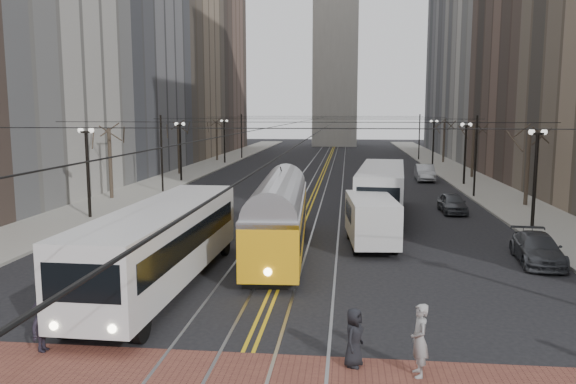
% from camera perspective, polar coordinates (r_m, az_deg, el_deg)
% --- Properties ---
extents(ground, '(260.00, 260.00, 0.00)m').
position_cam_1_polar(ground, '(17.59, -3.52, -14.70)').
color(ground, black).
rests_on(ground, ground).
extents(sidewalk_left, '(5.00, 140.00, 0.15)m').
position_cam_1_polar(sidewalk_left, '(63.87, -10.09, 1.89)').
color(sidewalk_left, gray).
rests_on(sidewalk_left, ground).
extents(sidewalk_right, '(5.00, 140.00, 0.15)m').
position_cam_1_polar(sidewalk_right, '(62.56, 17.34, 1.52)').
color(sidewalk_right, gray).
rests_on(sidewalk_right, ground).
extents(streetcar_rails, '(4.80, 130.00, 0.02)m').
position_cam_1_polar(streetcar_rails, '(61.42, 3.48, 1.69)').
color(streetcar_rails, gray).
rests_on(streetcar_rails, ground).
extents(centre_lines, '(0.42, 130.00, 0.01)m').
position_cam_1_polar(centre_lines, '(61.42, 3.48, 1.70)').
color(centre_lines, gold).
rests_on(centre_lines, ground).
extents(building_left_mid, '(16.00, 20.00, 34.00)m').
position_cam_1_polar(building_left_mid, '(68.88, -18.98, 16.15)').
color(building_left_mid, slate).
rests_on(building_left_mid, ground).
extents(building_left_far, '(16.00, 20.00, 40.00)m').
position_cam_1_polar(building_left_far, '(106.65, -9.66, 15.06)').
color(building_left_far, brown).
rests_on(building_left_far, ground).
extents(building_right_mid, '(16.00, 20.00, 34.00)m').
position_cam_1_polar(building_right_mid, '(66.81, 27.03, 15.99)').
color(building_right_mid, brown).
rests_on(building_right_mid, ground).
extents(building_right_far, '(16.00, 20.00, 40.00)m').
position_cam_1_polar(building_right_far, '(105.32, 19.17, 14.82)').
color(building_right_far, slate).
rests_on(building_right_far, ground).
extents(lamp_posts, '(27.60, 57.20, 5.60)m').
position_cam_1_polar(lamp_posts, '(45.00, 2.56, 2.95)').
color(lamp_posts, black).
rests_on(lamp_posts, ground).
extents(street_trees, '(31.68, 53.28, 5.60)m').
position_cam_1_polar(street_trees, '(51.46, 3.01, 3.59)').
color(street_trees, '#382D23').
rests_on(street_trees, ground).
extents(trolley_wires, '(25.96, 120.00, 6.60)m').
position_cam_1_polar(trolley_wires, '(50.98, 2.99, 4.65)').
color(trolley_wires, black).
rests_on(trolley_wires, ground).
extents(transit_bus, '(2.98, 12.93, 3.22)m').
position_cam_1_polar(transit_bus, '(22.46, -12.61, -5.50)').
color(transit_bus, silver).
rests_on(transit_bus, ground).
extents(streetcar, '(3.03, 12.75, 2.98)m').
position_cam_1_polar(streetcar, '(27.19, -0.91, -3.20)').
color(streetcar, '#F7AD15').
rests_on(streetcar, ground).
extents(rear_bus, '(3.88, 12.83, 3.30)m').
position_cam_1_polar(rear_bus, '(37.32, 9.48, 0.01)').
color(rear_bus, '#BBBBBB').
rests_on(rear_bus, ground).
extents(cargo_van, '(2.67, 5.90, 2.54)m').
position_cam_1_polar(cargo_van, '(28.92, 8.45, -3.05)').
color(cargo_van, silver).
rests_on(cargo_van, ground).
extents(sedan_grey, '(1.67, 3.98, 1.34)m').
position_cam_1_polar(sedan_grey, '(39.99, 16.35, -1.08)').
color(sedan_grey, '#45494E').
rests_on(sedan_grey, ground).
extents(sedan_silver, '(1.88, 5.02, 1.64)m').
position_cam_1_polar(sedan_silver, '(58.10, 13.72, 1.92)').
color(sedan_silver, '#A6A9AD').
rests_on(sedan_silver, ground).
extents(sedan_parked, '(2.24, 4.69, 1.32)m').
position_cam_1_polar(sedan_parked, '(28.07, 24.00, -5.29)').
color(sedan_parked, '#3B3E42').
rests_on(sedan_parked, ground).
extents(pedestrian_a, '(0.77, 0.92, 1.62)m').
position_cam_1_polar(pedestrian_a, '(15.67, 6.71, -14.43)').
color(pedestrian_a, black).
rests_on(pedestrian_a, crosswalk_band).
extents(pedestrian_b, '(0.54, 0.75, 1.93)m').
position_cam_1_polar(pedestrian_b, '(15.37, 13.22, -14.43)').
color(pedestrian_b, gray).
rests_on(pedestrian_b, crosswalk_band).
extents(pedestrian_d, '(0.63, 1.02, 1.52)m').
position_cam_1_polar(pedestrian_d, '(17.88, -23.64, -12.33)').
color(pedestrian_d, black).
rests_on(pedestrian_d, crosswalk_band).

